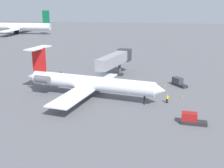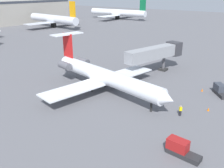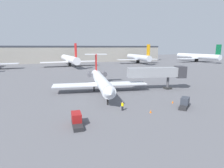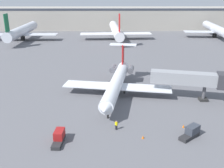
{
  "view_description": "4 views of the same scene",
  "coord_description": "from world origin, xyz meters",
  "px_view_note": "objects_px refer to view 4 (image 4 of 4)",
  "views": [
    {
      "loc": [
        -52.15,
        -16.17,
        19.01
      ],
      "look_at": [
        3.57,
        -5.58,
        2.43
      ],
      "focal_mm": 46.29,
      "sensor_mm": 36.0,
      "label": 1
    },
    {
      "loc": [
        -32.16,
        -28.94,
        18.02
      ],
      "look_at": [
        1.23,
        -3.47,
        2.01
      ],
      "focal_mm": 39.62,
      "sensor_mm": 36.0,
      "label": 2
    },
    {
      "loc": [
        -12.49,
        -47.41,
        11.7
      ],
      "look_at": [
        3.15,
        -5.17,
        2.74
      ],
      "focal_mm": 29.98,
      "sensor_mm": 36.0,
      "label": 3
    },
    {
      "loc": [
        -0.23,
        -56.82,
        23.0
      ],
      "look_at": [
        0.32,
        -3.81,
        3.66
      ],
      "focal_mm": 42.1,
      "sensor_mm": 36.0,
      "label": 4
    }
  ],
  "objects_px": {
    "baggage_tug_lead": "(191,132)",
    "parked_airliner_east_mid": "(216,29)",
    "jet_bridge": "(194,79)",
    "baggage_tug_trailing": "(59,137)",
    "traffic_cone_mid": "(183,126)",
    "traffic_cone_near": "(143,137)",
    "ground_crew_marshaller": "(116,125)",
    "regional_jet": "(117,82)",
    "parked_airliner_centre": "(116,30)",
    "parked_airliner_west_mid": "(22,31)"
  },
  "relations": [
    {
      "from": "baggage_tug_lead",
      "to": "parked_airliner_east_mid",
      "type": "xyz_separation_m",
      "value": [
        38.99,
        92.23,
        3.39
      ]
    },
    {
      "from": "jet_bridge",
      "to": "baggage_tug_trailing",
      "type": "distance_m",
      "value": 31.3
    },
    {
      "from": "traffic_cone_mid",
      "to": "parked_airliner_east_mid",
      "type": "bearing_deg",
      "value": 66.18
    },
    {
      "from": "baggage_tug_trailing",
      "to": "traffic_cone_near",
      "type": "distance_m",
      "value": 13.5
    },
    {
      "from": "ground_crew_marshaller",
      "to": "baggage_tug_trailing",
      "type": "relative_size",
      "value": 0.41
    },
    {
      "from": "traffic_cone_mid",
      "to": "regional_jet",
      "type": "bearing_deg",
      "value": 126.51
    },
    {
      "from": "jet_bridge",
      "to": "ground_crew_marshaller",
      "type": "distance_m",
      "value": 21.67
    },
    {
      "from": "jet_bridge",
      "to": "parked_airliner_east_mid",
      "type": "xyz_separation_m",
      "value": [
        34.27,
        76.8,
        -0.49
      ]
    },
    {
      "from": "regional_jet",
      "to": "parked_airliner_centre",
      "type": "height_order",
      "value": "parked_airliner_centre"
    },
    {
      "from": "baggage_tug_trailing",
      "to": "traffic_cone_mid",
      "type": "relative_size",
      "value": 7.43
    },
    {
      "from": "traffic_cone_mid",
      "to": "parked_airliner_centre",
      "type": "bearing_deg",
      "value": 96.62
    },
    {
      "from": "baggage_tug_trailing",
      "to": "traffic_cone_mid",
      "type": "bearing_deg",
      "value": 11.83
    },
    {
      "from": "jet_bridge",
      "to": "ground_crew_marshaller",
      "type": "relative_size",
      "value": 9.75
    },
    {
      "from": "regional_jet",
      "to": "parked_airliner_centre",
      "type": "bearing_deg",
      "value": 88.78
    },
    {
      "from": "regional_jet",
      "to": "baggage_tug_lead",
      "type": "xyz_separation_m",
      "value": [
        11.7,
        -18.32,
        -2.3
      ]
    },
    {
      "from": "jet_bridge",
      "to": "parked_airliner_east_mid",
      "type": "relative_size",
      "value": 0.46
    },
    {
      "from": "baggage_tug_lead",
      "to": "parked_airliner_centre",
      "type": "distance_m",
      "value": 88.32
    },
    {
      "from": "traffic_cone_near",
      "to": "traffic_cone_mid",
      "type": "relative_size",
      "value": 1.0
    },
    {
      "from": "traffic_cone_mid",
      "to": "parked_airliner_centre",
      "type": "relative_size",
      "value": 0.01
    },
    {
      "from": "baggage_tug_lead",
      "to": "parked_airliner_west_mid",
      "type": "distance_m",
      "value": 101.45
    },
    {
      "from": "traffic_cone_near",
      "to": "jet_bridge",
      "type": "bearing_deg",
      "value": 51.44
    },
    {
      "from": "traffic_cone_near",
      "to": "parked_airliner_east_mid",
      "type": "xyz_separation_m",
      "value": [
        46.94,
        92.69,
        3.96
      ]
    },
    {
      "from": "regional_jet",
      "to": "baggage_tug_trailing",
      "type": "xyz_separation_m",
      "value": [
        -9.71,
        -19.67,
        -2.3
      ]
    },
    {
      "from": "ground_crew_marshaller",
      "to": "traffic_cone_mid",
      "type": "distance_m",
      "value": 11.86
    },
    {
      "from": "traffic_cone_mid",
      "to": "ground_crew_marshaller",
      "type": "bearing_deg",
      "value": -177.27
    },
    {
      "from": "jet_bridge",
      "to": "parked_airliner_west_mid",
      "type": "distance_m",
      "value": 91.65
    },
    {
      "from": "regional_jet",
      "to": "parked_airliner_centre",
      "type": "relative_size",
      "value": 0.75
    },
    {
      "from": "baggage_tug_trailing",
      "to": "traffic_cone_near",
      "type": "bearing_deg",
      "value": 3.83
    },
    {
      "from": "baggage_tug_lead",
      "to": "traffic_cone_near",
      "type": "xyz_separation_m",
      "value": [
        -7.95,
        -0.45,
        -0.56
      ]
    },
    {
      "from": "jet_bridge",
      "to": "parked_airliner_centre",
      "type": "height_order",
      "value": "parked_airliner_centre"
    },
    {
      "from": "baggage_tug_lead",
      "to": "parked_airliner_centre",
      "type": "xyz_separation_m",
      "value": [
        -10.22,
        87.66,
        3.5
      ]
    },
    {
      "from": "parked_airliner_east_mid",
      "to": "ground_crew_marshaller",
      "type": "bearing_deg",
      "value": -119.71
    },
    {
      "from": "regional_jet",
      "to": "parked_airliner_west_mid",
      "type": "relative_size",
      "value": 0.78
    },
    {
      "from": "regional_jet",
      "to": "baggage_tug_lead",
      "type": "relative_size",
      "value": 7.55
    },
    {
      "from": "regional_jet",
      "to": "traffic_cone_mid",
      "type": "relative_size",
      "value": 54.52
    },
    {
      "from": "ground_crew_marshaller",
      "to": "parked_airliner_west_mid",
      "type": "height_order",
      "value": "parked_airliner_west_mid"
    },
    {
      "from": "jet_bridge",
      "to": "parked_airliner_west_mid",
      "type": "height_order",
      "value": "parked_airliner_west_mid"
    },
    {
      "from": "regional_jet",
      "to": "jet_bridge",
      "type": "relative_size",
      "value": 1.82
    },
    {
      "from": "parked_airliner_west_mid",
      "to": "parked_airliner_centre",
      "type": "height_order",
      "value": "parked_airliner_west_mid"
    },
    {
      "from": "parked_airliner_centre",
      "to": "parked_airliner_east_mid",
      "type": "xyz_separation_m",
      "value": [
        49.2,
        4.57,
        -0.11
      ]
    },
    {
      "from": "ground_crew_marshaller",
      "to": "parked_airliner_west_mid",
      "type": "distance_m",
      "value": 93.28
    },
    {
      "from": "ground_crew_marshaller",
      "to": "traffic_cone_mid",
      "type": "bearing_deg",
      "value": 2.73
    },
    {
      "from": "ground_crew_marshaller",
      "to": "traffic_cone_near",
      "type": "xyz_separation_m",
      "value": [
        4.28,
        -2.94,
        -0.58
      ]
    },
    {
      "from": "regional_jet",
      "to": "traffic_cone_near",
      "type": "relative_size",
      "value": 54.52
    },
    {
      "from": "parked_airliner_west_mid",
      "to": "traffic_cone_mid",
      "type": "bearing_deg",
      "value": -57.07
    },
    {
      "from": "ground_crew_marshaller",
      "to": "baggage_tug_trailing",
      "type": "distance_m",
      "value": 9.96
    },
    {
      "from": "regional_jet",
      "to": "ground_crew_marshaller",
      "type": "bearing_deg",
      "value": -91.91
    },
    {
      "from": "baggage_tug_lead",
      "to": "parked_airliner_centre",
      "type": "relative_size",
      "value": 0.1
    },
    {
      "from": "jet_bridge",
      "to": "parked_airliner_east_mid",
      "type": "bearing_deg",
      "value": 65.95
    },
    {
      "from": "baggage_tug_lead",
      "to": "parked_airliner_west_mid",
      "type": "bearing_deg",
      "value": 122.18
    }
  ]
}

